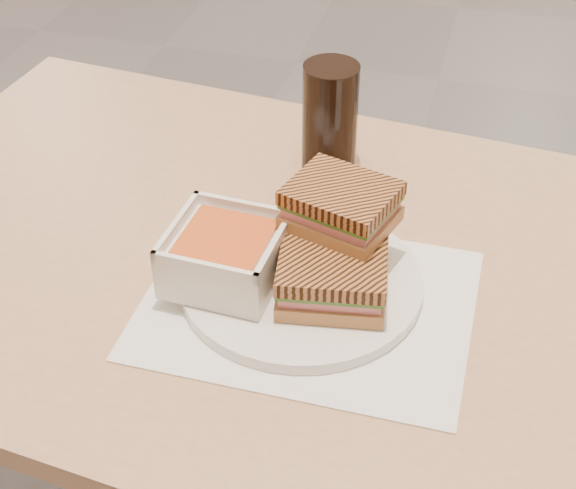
% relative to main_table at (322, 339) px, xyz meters
% --- Properties ---
extents(main_table, '(1.26, 0.82, 0.75)m').
position_rel_main_table_xyz_m(main_table, '(0.00, 0.00, 0.00)').
color(main_table, tan).
rests_on(main_table, ground).
extents(tray_liner, '(0.36, 0.28, 0.00)m').
position_rel_main_table_xyz_m(tray_liner, '(-0.00, -0.06, 0.11)').
color(tray_liner, white).
rests_on(tray_liner, main_table).
extents(plate, '(0.27, 0.27, 0.01)m').
position_rel_main_table_xyz_m(plate, '(-0.02, -0.04, 0.12)').
color(plate, white).
rests_on(plate, tray_liner).
extents(soup_bowl, '(0.13, 0.13, 0.06)m').
position_rel_main_table_xyz_m(soup_bowl, '(-0.10, -0.06, 0.16)').
color(soup_bowl, white).
rests_on(soup_bowl, plate).
extents(panini_lower, '(0.13, 0.11, 0.05)m').
position_rel_main_table_xyz_m(panini_lower, '(0.02, -0.06, 0.16)').
color(panini_lower, '#B67F4F').
rests_on(panini_lower, plate).
extents(panini_upper, '(0.13, 0.12, 0.05)m').
position_rel_main_table_xyz_m(panini_upper, '(0.02, 0.00, 0.21)').
color(panini_upper, '#B67F4F').
rests_on(panini_upper, panini_lower).
extents(cola_glass, '(0.07, 0.07, 0.15)m').
position_rel_main_table_xyz_m(cola_glass, '(-0.04, 0.20, 0.19)').
color(cola_glass, black).
rests_on(cola_glass, main_table).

